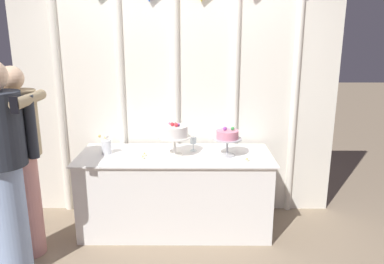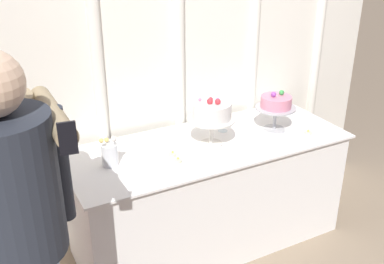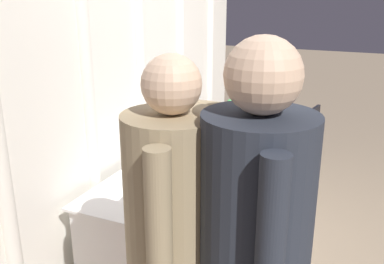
% 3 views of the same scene
% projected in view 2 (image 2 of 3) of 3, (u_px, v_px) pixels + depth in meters
% --- Properties ---
extents(ground_plane, '(24.00, 24.00, 0.00)m').
position_uv_depth(ground_plane, '(214.00, 248.00, 3.27)').
color(ground_plane, gray).
extents(draped_curtain, '(3.38, 0.17, 2.68)m').
position_uv_depth(draped_curtain, '(177.00, 36.00, 3.11)').
color(draped_curtain, white).
rests_on(draped_curtain, ground_plane).
extents(cake_table, '(1.88, 0.73, 0.79)m').
position_uv_depth(cake_table, '(208.00, 194.00, 3.18)').
color(cake_table, white).
rests_on(cake_table, ground_plane).
extents(cake_display_nearleft, '(0.31, 0.31, 0.33)m').
position_uv_depth(cake_display_nearleft, '(212.00, 113.00, 2.90)').
color(cake_display_nearleft, silver).
rests_on(cake_display_nearleft, cake_table).
extents(cake_display_nearright, '(0.28, 0.28, 0.29)m').
position_uv_depth(cake_display_nearright, '(276.00, 105.00, 3.13)').
color(cake_display_nearright, '#B2B2B7').
rests_on(cake_display_nearright, cake_table).
extents(wine_glass, '(0.06, 0.06, 0.14)m').
position_uv_depth(wine_glass, '(223.00, 118.00, 3.15)').
color(wine_glass, silver).
rests_on(wine_glass, cake_table).
extents(flower_vase, '(0.11, 0.11, 0.20)m').
position_uv_depth(flower_vase, '(110.00, 154.00, 2.72)').
color(flower_vase, silver).
rests_on(flower_vase, cake_table).
extents(tealight_far_left, '(0.04, 0.04, 0.03)m').
position_uv_depth(tealight_far_left, '(178.00, 161.00, 2.78)').
color(tealight_far_left, beige).
rests_on(tealight_far_left, cake_table).
extents(tealight_near_left, '(0.05, 0.05, 0.04)m').
position_uv_depth(tealight_near_left, '(173.00, 155.00, 2.85)').
color(tealight_near_left, beige).
rests_on(tealight_near_left, cake_table).
extents(tealight_near_right, '(0.05, 0.05, 0.03)m').
position_uv_depth(tealight_near_right, '(308.00, 133.00, 3.15)').
color(tealight_near_right, beige).
rests_on(tealight_near_right, cake_table).
extents(guest_girl_blue_dress, '(0.50, 0.65, 1.68)m').
position_uv_depth(guest_girl_blue_dress, '(11.00, 216.00, 2.05)').
color(guest_girl_blue_dress, '#D6938E').
rests_on(guest_girl_blue_dress, ground_plane).
extents(guest_man_pink_jacket, '(0.49, 0.49, 1.75)m').
position_uv_depth(guest_man_pink_jacket, '(21.00, 248.00, 1.80)').
color(guest_man_pink_jacket, '#93ADD6').
rests_on(guest_man_pink_jacket, ground_plane).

